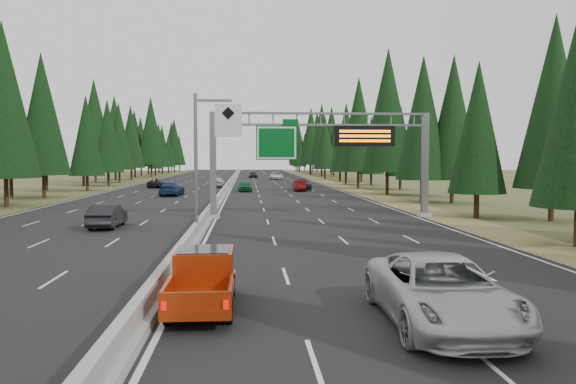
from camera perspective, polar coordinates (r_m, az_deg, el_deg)
The scene contains 19 objects.
road at distance 86.51m, azimuth -6.08°, elevation 0.49°, with size 32.00×260.00×0.08m, color black.
shoulder_right at distance 87.76m, azimuth 5.62°, elevation 0.53°, with size 3.60×260.00×0.06m, color olive.
shoulder_left at distance 88.88m, azimuth -17.62°, elevation 0.42°, with size 3.60×260.00×0.06m, color #444B23.
median_barrier at distance 86.49m, azimuth -6.08°, elevation 0.74°, with size 0.70×260.00×0.85m.
sign_gantry at distance 41.69m, azimuth 4.22°, elevation 4.50°, with size 16.75×0.98×7.80m.
hov_sign_pole at distance 31.39m, azimuth -8.29°, elevation 3.82°, with size 2.80×0.50×8.00m.
tree_row_right at distance 85.46m, azimuth 8.82°, elevation 6.64°, with size 11.98×241.80×18.98m.
tree_row_left at distance 76.82m, azimuth -23.43°, elevation 7.00°, with size 12.25×246.00×18.99m.
silver_minivan at distance 15.64m, azimuth 15.29°, elevation -9.68°, with size 3.01×6.53×1.82m, color silver.
red_pickup at distance 17.24m, azimuth -8.55°, elevation -8.35°, with size 1.81×5.07×1.65m.
car_ahead_green at distance 74.58m, azimuth -4.40°, elevation 0.60°, with size 1.68×4.17×1.42m, color #135626.
car_ahead_dkred at distance 75.27m, azimuth 1.20°, elevation 0.64°, with size 1.53×4.39×1.45m, color #540C0C.
car_ahead_dkgrey at distance 79.50m, azimuth 1.40°, elevation 0.83°, with size 2.17×5.35×1.55m, color black.
car_ahead_white at distance 115.45m, azimuth -1.18°, elevation 1.64°, with size 2.49×5.40×1.50m, color white.
car_ahead_far at distance 125.47m, azimuth -3.58°, elevation 1.78°, with size 1.74×4.31×1.47m, color black.
car_onc_near at distance 37.62m, azimuth -17.89°, elevation -2.31°, with size 1.60×4.60×1.51m, color black.
car_onc_blue at distance 67.66m, azimuth -11.73°, elevation 0.34°, with size 2.32×5.70×1.65m, color navy.
car_onc_white at distance 85.93m, azimuth -7.09°, elevation 1.02°, with size 1.89×4.71×1.60m, color #B4B4B4.
car_onc_far at distance 86.13m, azimuth -13.17°, elevation 0.89°, with size 2.32×5.02×1.40m, color black.
Camera 1 is at (2.80, -6.35, 4.51)m, focal length 35.00 mm.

